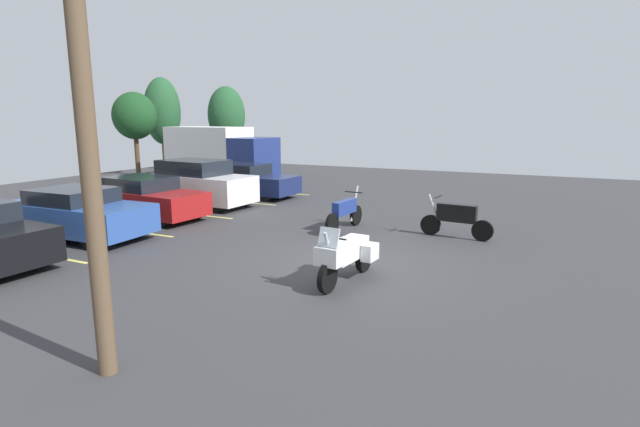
# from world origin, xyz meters

# --- Properties ---
(ground) EXTENTS (44.00, 44.00, 0.10)m
(ground) POSITION_xyz_m (0.00, 0.00, -0.05)
(ground) COLOR #38383A
(motorcycle_touring) EXTENTS (2.29, 1.01, 1.34)m
(motorcycle_touring) POSITION_xyz_m (-1.34, -0.46, 0.64)
(motorcycle_touring) COLOR black
(motorcycle_touring) RESTS_ON ground
(motorcycle_second) EXTENTS (2.28, 0.62, 1.31)m
(motorcycle_second) POSITION_xyz_m (3.28, 1.51, 0.56)
(motorcycle_second) COLOR black
(motorcycle_second) RESTS_ON ground
(motorcycle_third) EXTENTS (0.62, 2.14, 1.24)m
(motorcycle_third) POSITION_xyz_m (3.74, -1.83, 0.58)
(motorcycle_third) COLOR black
(motorcycle_third) RESTS_ON ground
(parking_stripes) EXTENTS (20.85, 4.72, 0.01)m
(parking_stripes) POSITION_xyz_m (-1.31, 8.09, 0.00)
(parking_stripes) COLOR #EAE066
(parking_stripes) RESTS_ON ground
(car_blue) EXTENTS (2.09, 4.58, 1.47)m
(car_blue) POSITION_xyz_m (-1.11, 8.19, 0.73)
(car_blue) COLOR #2D519E
(car_blue) RESTS_ON ground
(car_red) EXTENTS (2.16, 4.35, 1.46)m
(car_red) POSITION_xyz_m (1.88, 8.42, 0.72)
(car_red) COLOR maroon
(car_red) RESTS_ON ground
(car_white) EXTENTS (2.21, 4.41, 1.84)m
(car_white) POSITION_xyz_m (4.65, 8.37, 0.91)
(car_white) COLOR white
(car_white) RESTS_ON ground
(car_navy) EXTENTS (2.07, 4.98, 1.46)m
(car_navy) POSITION_xyz_m (7.52, 8.27, 0.72)
(car_navy) COLOR navy
(car_navy) RESTS_ON ground
(box_truck) EXTENTS (2.94, 6.80, 2.98)m
(box_truck) POSITION_xyz_m (11.92, 12.95, 1.58)
(box_truck) COLOR navy
(box_truck) RESTS_ON ground
(utility_pole) EXTENTS (1.54, 1.13, 7.70)m
(utility_pole) POSITION_xyz_m (-6.24, 1.04, 4.02)
(utility_pole) COLOR brown
(utility_pole) RESTS_ON ground
(tree_left) EXTENTS (2.60, 2.60, 5.02)m
(tree_left) POSITION_xyz_m (11.54, 18.90, 3.58)
(tree_left) COLOR #4C3823
(tree_left) RESTS_ON ground
(tree_rear) EXTENTS (2.43, 2.43, 6.18)m
(tree_rear) POSITION_xyz_m (15.14, 20.07, 3.91)
(tree_rear) COLOR #4C3823
(tree_rear) RESTS_ON ground
(tree_center_right) EXTENTS (2.53, 2.53, 5.59)m
(tree_center_right) POSITION_xyz_m (17.17, 16.23, 3.65)
(tree_center_right) COLOR #4C3823
(tree_center_right) RESTS_ON ground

